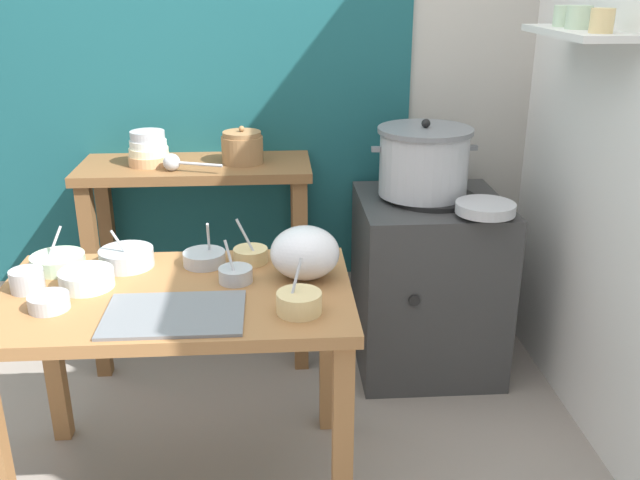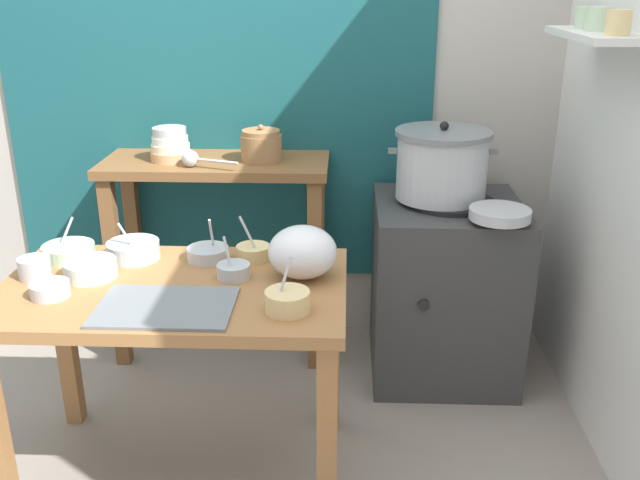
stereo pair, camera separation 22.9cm
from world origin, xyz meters
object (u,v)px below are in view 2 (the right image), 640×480
prep_table (175,316)px  prep_bowl_4 (233,270)px  back_shelf_table (218,210)px  serving_tray (166,307)px  clay_pot (261,146)px  wide_pan (500,214)px  prep_bowl_7 (253,252)px  prep_bowl_8 (69,251)px  prep_bowl_1 (50,289)px  bowl_stack_enamel (170,145)px  ladle (192,159)px  prep_bowl_0 (287,300)px  prep_bowl_2 (35,267)px  prep_bowl_3 (133,249)px  plastic_bag (303,252)px  prep_bowl_6 (90,268)px  steamer_pot (442,164)px  prep_bowl_5 (208,253)px  stove_block (444,288)px

prep_table → prep_bowl_4: 0.24m
back_shelf_table → serving_tray: 1.04m
clay_pot → wide_pan: 1.02m
prep_bowl_7 → prep_bowl_8: bearing=-178.2°
prep_bowl_8 → prep_bowl_1: bearing=-79.3°
bowl_stack_enamel → prep_bowl_4: bearing=-64.5°
ladle → prep_bowl_7: (0.31, -0.54, -0.19)m
prep_bowl_0 → prep_bowl_1: bearing=174.6°
prep_bowl_2 → prep_bowl_0: bearing=-13.8°
prep_bowl_1 → prep_bowl_2: size_ratio=1.15×
prep_bowl_1 → prep_bowl_7: 0.66m
prep_bowl_0 → prep_bowl_1: prep_bowl_0 is taller
prep_table → back_shelf_table: (-0.01, 0.87, 0.07)m
prep_bowl_0 → prep_bowl_8: size_ratio=0.88×
prep_table → prep_bowl_8: size_ratio=6.25×
prep_bowl_1 → prep_bowl_3: bearing=61.9°
plastic_bag → prep_bowl_6: bearing=-177.2°
prep_bowl_4 → prep_bowl_7: bearing=74.8°
clay_pot → prep_bowl_1: (-0.54, -0.97, -0.22)m
prep_bowl_0 → prep_bowl_7: size_ratio=0.98×
prep_bowl_3 → back_shelf_table: bearing=75.5°
ladle → serving_tray: (0.10, -0.93, -0.21)m
ladle → plastic_bag: bearing=-54.0°
bowl_stack_enamel → ladle: 0.16m
prep_table → wide_pan: bearing=24.2°
bowl_stack_enamel → prep_bowl_0: 1.20m
steamer_pot → prep_bowl_3: size_ratio=2.42×
plastic_bag → prep_bowl_0: plastic_bag is taller
bowl_stack_enamel → prep_bowl_1: 1.00m
serving_tray → prep_bowl_1: size_ratio=3.38×
prep_bowl_2 → clay_pot: bearing=52.6°
bowl_stack_enamel → prep_bowl_6: bowl_stack_enamel is taller
prep_bowl_8 → prep_bowl_5: bearing=0.8°
wide_pan → prep_bowl_4: bearing=-154.6°
prep_bowl_7 → prep_bowl_8: 0.64m
plastic_bag → prep_bowl_5: bearing=159.2°
bowl_stack_enamel → prep_bowl_4: (0.38, -0.81, -0.22)m
prep_bowl_8 → prep_bowl_6: bearing=-49.6°
back_shelf_table → clay_pot: size_ratio=5.57×
stove_block → prep_bowl_3: prep_bowl_3 is taller
bowl_stack_enamel → ladle: bowl_stack_enamel is taller
ladle → prep_bowl_2: 0.83m
prep_bowl_1 → prep_bowl_7: size_ratio=0.76×
prep_bowl_2 → prep_bowl_3: 0.32m
back_shelf_table → prep_bowl_1: 1.03m
steamer_pot → prep_bowl_3: 1.25m
prep_bowl_3 → stove_block: bearing=24.8°
clay_pot → serving_tray: size_ratio=0.43×
ladle → prep_bowl_3: (-0.10, -0.55, -0.18)m
steamer_pot → ladle: size_ratio=1.80×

